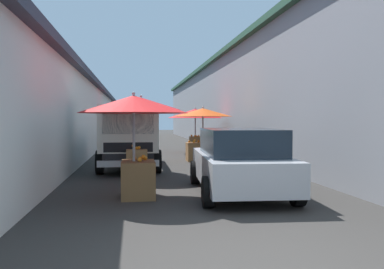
% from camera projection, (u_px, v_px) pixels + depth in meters
% --- Properties ---
extents(ground, '(90.00, 90.00, 0.00)m').
position_uv_depth(ground, '(164.00, 156.00, 17.39)').
color(ground, '#33302D').
extents(building_left_whitewash, '(49.80, 7.50, 3.55)m').
position_uv_depth(building_left_whitewash, '(23.00, 117.00, 18.50)').
color(building_left_whitewash, silver).
rests_on(building_left_whitewash, ground).
extents(building_right_concrete, '(49.80, 7.50, 5.25)m').
position_uv_depth(building_right_concrete, '(285.00, 102.00, 20.56)').
color(building_right_concrete, gray).
rests_on(building_right_concrete, ground).
extents(fruit_stall_near_left, '(2.15, 2.15, 2.11)m').
position_uv_depth(fruit_stall_near_left, '(120.00, 122.00, 21.31)').
color(fruit_stall_near_left, '#9E9EA3').
rests_on(fruit_stall_near_left, ground).
extents(fruit_stall_far_right, '(2.29, 2.29, 2.23)m').
position_uv_depth(fruit_stall_far_right, '(135.00, 119.00, 7.90)').
color(fruit_stall_far_right, '#9E9EA3').
rests_on(fruit_stall_far_right, ground).
extents(fruit_stall_far_left, '(2.32, 2.32, 2.18)m').
position_uv_depth(fruit_stall_far_left, '(202.00, 120.00, 14.98)').
color(fruit_stall_far_left, '#9E9EA3').
rests_on(fruit_stall_far_left, ground).
extents(fruit_stall_near_right, '(2.31, 2.31, 2.37)m').
position_uv_depth(fruit_stall_near_right, '(140.00, 114.00, 11.00)').
color(fruit_stall_near_right, '#9E9EA3').
rests_on(fruit_stall_near_right, ground).
extents(fruit_stall_mid_lane, '(2.78, 2.78, 2.27)m').
position_uv_depth(fruit_stall_mid_lane, '(195.00, 117.00, 19.00)').
color(fruit_stall_mid_lane, '#9E9EA3').
rests_on(fruit_stall_mid_lane, ground).
extents(hatchback_car, '(4.02, 2.15, 1.45)m').
position_uv_depth(hatchback_car, '(239.00, 161.00, 8.40)').
color(hatchback_car, '#ADAFB5').
rests_on(hatchback_car, ground).
extents(delivery_truck, '(4.94, 2.01, 2.08)m').
position_uv_depth(delivery_truck, '(129.00, 139.00, 12.25)').
color(delivery_truck, black).
rests_on(delivery_truck, ground).
extents(vendor_by_crates, '(0.42, 0.55, 1.58)m').
position_uv_depth(vendor_by_crates, '(143.00, 134.00, 19.24)').
color(vendor_by_crates, '#232328').
rests_on(vendor_by_crates, ground).
extents(parked_scooter, '(1.66, 0.61, 1.14)m').
position_uv_depth(parked_scooter, '(216.00, 153.00, 13.63)').
color(parked_scooter, black).
rests_on(parked_scooter, ground).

